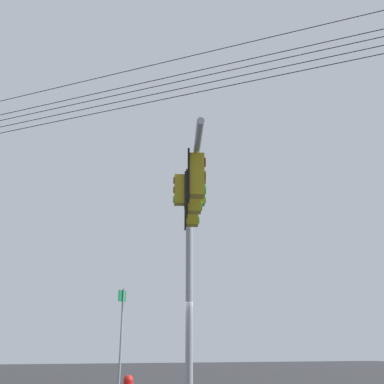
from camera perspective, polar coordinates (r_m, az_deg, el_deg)
The scene contains 3 objects.
signal_mast_assembly at distance 11.30m, azimuth -0.12°, elevation -3.39°, with size 1.81×5.33×6.26m.
route_sign_primary at distance 14.36m, azimuth -9.21°, elevation -17.19°, with size 0.28×0.32×3.10m.
overhead_wire_span at distance 14.42m, azimuth 5.35°, elevation 15.81°, with size 25.78×19.14×1.70m.
Camera 1 is at (-2.93, -12.70, 1.33)m, focal length 40.88 mm.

